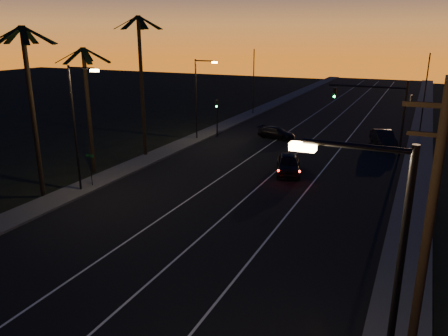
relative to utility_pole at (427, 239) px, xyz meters
The scene contains 21 objects.
road 23.72m from the utility_pole, 120.11° to the left, with size 20.00×170.00×0.01m, color black.
sidewalk_left 30.78m from the utility_pole, 138.74° to the left, with size 2.40×170.00×0.16m, color #3B3B38.
sidewalk_right 20.68m from the utility_pole, 91.15° to the left, with size 2.40×170.00×0.16m, color #3B3B38.
lane_stripe_left 25.32m from the utility_pole, 126.13° to the left, with size 0.12×160.00×0.01m, color silver.
lane_stripe_mid 23.48m from the utility_pole, 119.03° to the left, with size 0.12×160.00×0.01m, color silver.
lane_stripe_right 22.04m from the utility_pole, 110.81° to the left, with size 0.12×160.00×0.01m, color silver.
palm_near 25.55m from the utility_pole, 161.71° to the left, with size 4.25×4.16×11.53m.
palm_mid 28.49m from the utility_pole, 150.55° to the left, with size 4.25×4.16×10.03m.
palm_far 31.17m from the utility_pole, 139.96° to the left, with size 4.25×4.16×12.53m.
streetlight_left_near 24.44m from the utility_pole, 155.85° to the left, with size 2.55×0.26×9.00m.
streetlight_left_far 35.79m from the utility_pole, 128.52° to the left, with size 2.55×0.26×8.50m.
streetlight_right_near 4.10m from the utility_pole, 102.67° to the right, with size 2.55×0.26×9.00m.
street_sign 25.22m from the utility_pole, 153.85° to the left, with size 0.70×0.06×2.60m.
utility_pole is the anchor object (origin of this frame).
signal_mast 30.33m from the utility_pole, 98.47° to the left, with size 7.10×0.41×7.00m.
signal_post 36.74m from the utility_pole, 125.13° to the left, with size 0.28×0.37×4.20m.
far_pole_left 50.36m from the utility_pole, 116.67° to the left, with size 0.14×0.14×9.00m, color black.
far_pole_right 42.01m from the utility_pole, 90.82° to the left, with size 0.14×0.14×9.00m, color black.
lead_car 23.23m from the utility_pole, 116.22° to the left, with size 3.29×5.50×1.59m.
right_car 33.86m from the utility_pole, 96.65° to the left, with size 3.24×5.13×1.60m.
cross_car 35.62m from the utility_pole, 114.89° to the left, with size 4.48×2.50×1.23m.
Camera 1 is at (11.03, -2.90, 11.03)m, focal length 35.00 mm.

